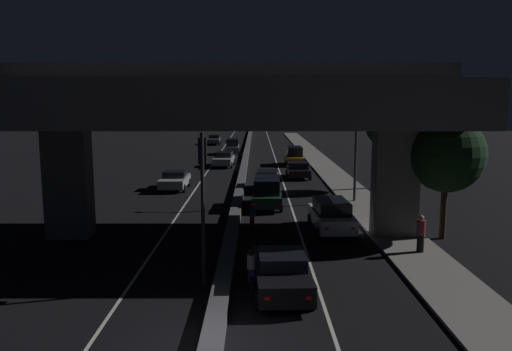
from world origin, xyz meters
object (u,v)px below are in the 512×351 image
car_black_lead (280,272)px  car_silver_lead_oncoming (173,180)px  pedestrian_on_sidewalk (419,234)px  car_dark_green_third (265,192)px  motorcycle_red_filtering_mid (251,218)px  traffic_light_left_of_median (201,183)px  car_silver_second_oncoming (222,159)px  car_white_second (329,215)px  motorcycle_blue_filtering_near (249,271)px  car_white_fourth (265,180)px  car_taxi_yellow_sixth (293,155)px  street_lamp (348,132)px  car_black_fifth (296,170)px  car_silver_third_oncoming (231,146)px  car_grey_fourth_oncoming (212,140)px

car_black_lead → car_silver_lead_oncoming: size_ratio=1.12×
pedestrian_on_sidewalk → car_dark_green_third: bearing=123.2°
car_dark_green_third → motorcycle_red_filtering_mid: car_dark_green_third is taller
traffic_light_left_of_median → car_silver_second_oncoming: bearing=92.4°
car_black_lead → car_white_second: (3.06, 8.51, 0.10)m
car_white_second → motorcycle_blue_filtering_near: size_ratio=2.27×
motorcycle_red_filtering_mid → pedestrian_on_sidewalk: (7.55, -4.58, 0.36)m
car_black_lead → car_white_fourth: (-0.05, 20.59, 0.04)m
car_taxi_yellow_sixth → street_lamp: bearing=-173.9°
car_black_fifth → pedestrian_on_sidewalk: bearing=-170.8°
street_lamp → car_silver_lead_oncoming: bearing=158.0°
car_black_fifth → car_silver_lead_oncoming: size_ratio=0.96×
traffic_light_left_of_median → car_silver_lead_oncoming: traffic_light_left_of_median is taller
car_white_second → motorcycle_red_filtering_mid: (-4.16, 0.48, -0.26)m
car_white_second → motorcycle_red_filtering_mid: 4.20m
car_dark_green_third → pedestrian_on_sidewalk: 12.12m
traffic_light_left_of_median → street_lamp: street_lamp is taller
car_silver_third_oncoming → car_grey_fourth_oncoming: (-3.48, 13.86, -0.23)m
car_black_fifth → car_grey_fourth_oncoming: size_ratio=0.86×
car_silver_third_oncoming → car_black_lead: bearing=3.3°
car_white_second → car_white_fourth: size_ratio=1.04×
car_silver_lead_oncoming → car_silver_second_oncoming: size_ratio=0.88×
street_lamp → car_dark_green_third: 6.83m
car_white_second → car_silver_third_oncoming: (-7.01, 38.10, 0.16)m
traffic_light_left_of_median → car_dark_green_third: size_ratio=1.24×
car_black_lead → car_grey_fourth_oncoming: car_grey_fourth_oncoming is taller
car_silver_second_oncoming → car_silver_third_oncoming: 11.99m
street_lamp → motorcycle_blue_filtering_near: size_ratio=4.00×
car_taxi_yellow_sixth → car_silver_third_oncoming: car_taxi_yellow_sixth is taller
car_black_fifth → car_dark_green_third: bearing=166.0°
car_dark_green_third → car_white_fourth: size_ratio=1.05×
car_white_fourth → motorcycle_blue_filtering_near: bearing=179.4°
pedestrian_on_sidewalk → traffic_light_left_of_median: bearing=-158.3°
car_white_second → car_taxi_yellow_sixth: bearing=-2.8°
car_black_lead → car_white_fourth: 20.59m
car_black_lead → car_white_second: size_ratio=1.04×
car_white_fourth → car_taxi_yellow_sixth: (3.24, 15.14, 0.22)m
car_white_fourth → pedestrian_on_sidewalk: (6.49, -16.18, 0.15)m
motorcycle_blue_filtering_near → street_lamp: bearing=-24.5°
street_lamp → motorcycle_red_filtering_mid: street_lamp is taller
car_silver_third_oncoming → pedestrian_on_sidewalk: 43.46m
street_lamp → car_taxi_yellow_sixth: street_lamp is taller
car_black_fifth → motorcycle_red_filtering_mid: car_black_fifth is taller
car_black_lead → motorcycle_blue_filtering_near: bearing=61.7°
car_black_lead → car_silver_lead_oncoming: 22.19m
car_black_lead → car_silver_second_oncoming: bearing=4.8°
car_black_lead → car_silver_third_oncoming: car_silver_third_oncoming is taller
car_black_fifth → motorcycle_red_filtering_mid: size_ratio=2.26×
car_white_fourth → car_silver_third_oncoming: size_ratio=0.99×
car_white_fourth → car_taxi_yellow_sixth: size_ratio=1.06×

